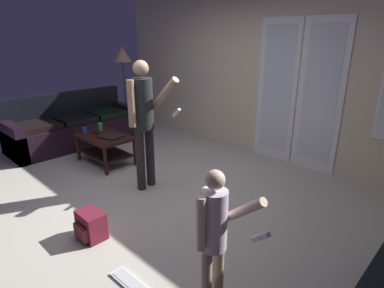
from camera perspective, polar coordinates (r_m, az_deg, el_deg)
The scene contains 13 objects.
ground_plane at distance 4.05m, azimuth -8.30°, elevation -9.62°, with size 6.26×4.74×0.02m, color beige.
wall_back_with_doors at distance 5.27m, azimuth 12.63°, elevation 11.99°, with size 6.26×0.09×2.69m.
leather_couch at distance 6.22m, azimuth -20.55°, elevation 2.84°, with size 0.88×2.27×0.91m.
coffee_table at distance 5.10m, azimuth -15.39°, elevation 0.15°, with size 0.89×0.58×0.45m.
person_adult at distance 3.97m, azimuth -8.71°, elevation 5.21°, with size 0.57×0.49×1.65m.
person_child at distance 2.20m, azimuth 4.15°, elevation -15.65°, with size 0.45×0.30×1.13m.
floor_lamp at distance 6.94m, azimuth -12.44°, elevation 14.98°, with size 0.39×0.39×1.69m.
backpack at distance 3.39m, azimuth -17.83°, elevation -13.79°, with size 0.30×0.24×0.28m.
loose_keyboard at distance 2.85m, azimuth -10.91°, elevation -23.47°, with size 0.44×0.14×0.02m.
laptop_closed at distance 4.96m, azimuth -14.49°, elevation 1.35°, with size 0.34×0.26×0.02m, color black.
cup_near_edge at distance 5.35m, azimuth -16.24°, elevation 3.04°, with size 0.07×0.07×0.12m, color #309451.
cup_by_laptop at distance 5.25m, azimuth -18.81°, elevation 2.35°, with size 0.07×0.07×0.10m, color #1744A2.
tv_remote_black at distance 5.21m, azimuth -16.97°, elevation 1.96°, with size 0.17×0.05×0.02m, color black.
Camera 1 is at (2.86, -2.12, 1.93)m, focal length 29.53 mm.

